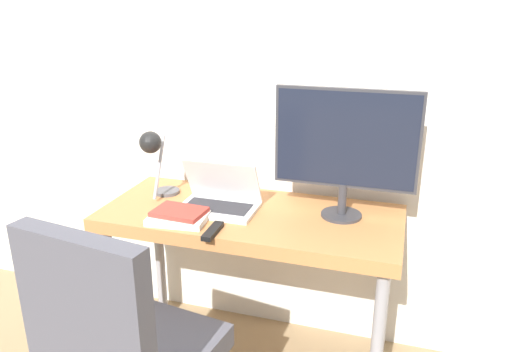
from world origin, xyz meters
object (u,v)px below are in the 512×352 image
desk_lamp (154,153)px  office_chair (121,348)px  laptop (219,199)px  book_stack (179,216)px  monitor (346,144)px

desk_lamp → office_chair: 0.91m
laptop → book_stack: size_ratio=1.34×
laptop → office_chair: (-0.05, -0.76, -0.23)m
desk_lamp → book_stack: size_ratio=1.32×
laptop → desk_lamp: desk_lamp is taller
desk_lamp → book_stack: bearing=-42.3°
laptop → office_chair: 0.80m
monitor → office_chair: bearing=-124.5°
laptop → monitor: monitor is taller
monitor → desk_lamp: 0.85m
office_chair → laptop: bearing=86.2°
laptop → book_stack: 0.21m
monitor → laptop: bearing=-171.1°
monitor → office_chair: (-0.58, -0.84, -0.51)m
office_chair → book_stack: office_chair is taller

